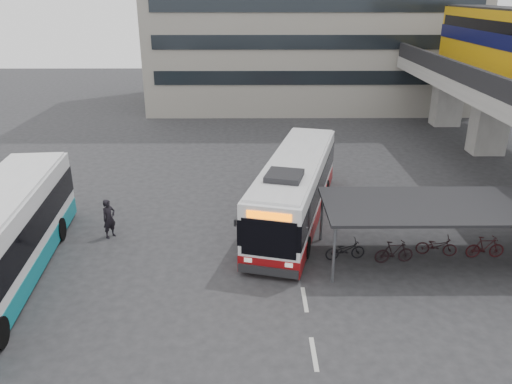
{
  "coord_description": "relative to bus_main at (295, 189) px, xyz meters",
  "views": [
    {
      "loc": [
        0.58,
        -15.66,
        10.63
      ],
      "look_at": [
        0.74,
        5.74,
        2.0
      ],
      "focal_mm": 35.0,
      "sensor_mm": 36.0,
      "label": 1
    }
  ],
  "objects": [
    {
      "name": "ground",
      "position": [
        -2.66,
        -7.05,
        -1.61
      ],
      "size": [
        120.0,
        120.0,
        0.0
      ],
      "primitive_type": "plane",
      "color": "#28282B",
      "rests_on": "ground"
    },
    {
      "name": "bike_shelter",
      "position": [
        5.84,
        -4.05,
        -0.09
      ],
      "size": [
        10.0,
        4.0,
        2.54
      ],
      "color": "#595B60",
      "rests_on": "ground"
    },
    {
      "name": "road_markings",
      "position": [
        -0.16,
        -10.05,
        -1.6
      ],
      "size": [
        0.15,
        7.6,
        0.01
      ],
      "color": "beige",
      "rests_on": "ground"
    },
    {
      "name": "bus_main",
      "position": [
        0.0,
        0.0,
        0.0
      ],
      "size": [
        5.42,
        11.99,
        3.47
      ],
      "rotation": [
        0.0,
        0.0,
        -0.26
      ],
      "color": "white",
      "rests_on": "ground"
    },
    {
      "name": "pedestrian",
      "position": [
        -8.69,
        -1.87,
        -0.68
      ],
      "size": [
        0.76,
        0.81,
        1.86
      ],
      "primitive_type": "imported",
      "rotation": [
        0.0,
        0.0,
        0.93
      ],
      "color": "black",
      "rests_on": "ground"
    }
  ]
}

